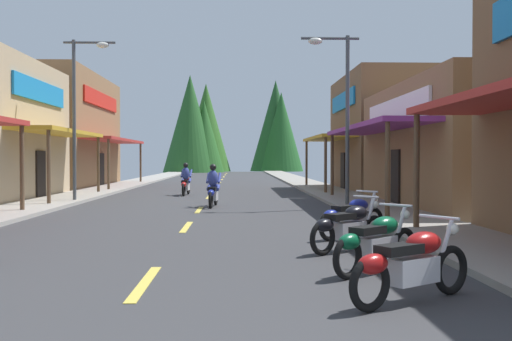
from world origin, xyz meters
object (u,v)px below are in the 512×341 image
object	(u,v)px
motorcycle_parked_right_3	(352,216)
streetlamp_right	(339,96)
motorcycle_parked_right_0	(411,263)
motorcycle_parked_right_1	(376,241)
streetlamp_left	(81,98)
rider_cruising_lead	(213,189)
rider_cruising_trailing	(186,182)
motorcycle_parked_right_2	(348,226)

from	to	relation	value
motorcycle_parked_right_3	streetlamp_right	bearing A→B (deg)	43.60
motorcycle_parked_right_0	motorcycle_parked_right_1	distance (m)	1.91
streetlamp_left	streetlamp_right	distance (m)	10.24
motorcycle_parked_right_0	motorcycle_parked_right_3	size ratio (longest dim) A/B	1.06
motorcycle_parked_right_0	rider_cruising_lead	bearing A→B (deg)	67.83
motorcycle_parked_right_1	motorcycle_parked_right_3	distance (m)	3.98
streetlamp_right	rider_cruising_lead	xyz separation A→B (m)	(-4.46, 0.80, -3.31)
rider_cruising_trailing	motorcycle_parked_right_0	bearing A→B (deg)	-164.16
motorcycle_parked_right_1	motorcycle_parked_right_2	size ratio (longest dim) A/B	0.97
streetlamp_left	motorcycle_parked_right_1	world-z (taller)	streetlamp_left
motorcycle_parked_right_1	motorcycle_parked_right_3	bearing A→B (deg)	42.42
streetlamp_left	motorcycle_parked_right_1	bearing A→B (deg)	-60.51
motorcycle_parked_right_1	motorcycle_parked_right_2	xyz separation A→B (m)	(-0.04, 2.10, 0.00)
motorcycle_parked_right_1	rider_cruising_lead	bearing A→B (deg)	61.58
streetlamp_right	motorcycle_parked_right_0	size ratio (longest dim) A/B	3.32
motorcycle_parked_right_2	motorcycle_parked_right_3	xyz separation A→B (m)	(0.43, 1.86, 0.00)
streetlamp_right	motorcycle_parked_right_2	xyz separation A→B (m)	(-1.47, -9.62, -3.48)
streetlamp_left	streetlamp_right	world-z (taller)	streetlamp_left
motorcycle_parked_right_2	rider_cruising_trailing	size ratio (longest dim) A/B	0.80
streetlamp_left	motorcycle_parked_right_0	world-z (taller)	streetlamp_left
motorcycle_parked_right_0	motorcycle_parked_right_2	size ratio (longest dim) A/B	1.07
motorcycle_parked_right_2	rider_cruising_lead	xyz separation A→B (m)	(-2.99, 10.42, 0.17)
motorcycle_parked_right_0	rider_cruising_lead	xyz separation A→B (m)	(-3.00, 14.43, 0.17)
motorcycle_parked_right_0	motorcycle_parked_right_3	world-z (taller)	same
streetlamp_right	motorcycle_parked_right_1	xyz separation A→B (m)	(-1.43, -11.72, -3.48)
motorcycle_parked_right_2	rider_cruising_lead	bearing A→B (deg)	66.46
motorcycle_parked_right_0	rider_cruising_trailing	bearing A→B (deg)	68.24
motorcycle_parked_right_0	rider_cruising_trailing	distance (m)	21.79
streetlamp_left	motorcycle_parked_right_2	distance (m)	15.58
motorcycle_parked_right_0	streetlamp_right	bearing A→B (deg)	49.99
motorcycle_parked_right_2	rider_cruising_trailing	xyz separation A→B (m)	(-4.57, 17.29, 0.17)
streetlamp_left	motorcycle_parked_right_1	size ratio (longest dim) A/B	3.91
streetlamp_right	motorcycle_parked_right_2	world-z (taller)	streetlamp_right
motorcycle_parked_right_3	streetlamp_left	bearing A→B (deg)	90.26
streetlamp_right	motorcycle_parked_right_0	world-z (taller)	streetlamp_right
motorcycle_parked_right_3	rider_cruising_lead	distance (m)	9.21
motorcycle_parked_right_0	motorcycle_parked_right_1	world-z (taller)	same
motorcycle_parked_right_0	rider_cruising_lead	size ratio (longest dim) A/B	0.86
motorcycle_parked_right_0	motorcycle_parked_right_2	xyz separation A→B (m)	(-0.01, 4.01, 0.00)
streetlamp_right	rider_cruising_lead	size ratio (longest dim) A/B	2.84
streetlamp_right	motorcycle_parked_right_3	distance (m)	8.56
streetlamp_right	rider_cruising_trailing	xyz separation A→B (m)	(-6.04, 7.67, -3.31)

